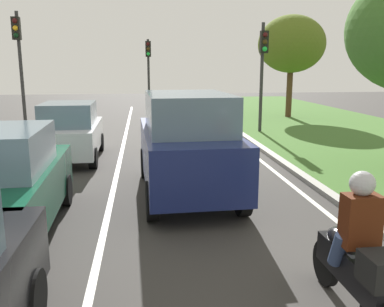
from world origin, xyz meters
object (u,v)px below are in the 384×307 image
at_px(car_sedan_left_lane, 0,184).
at_px(traffic_light_far_median, 148,62).
at_px(car_hatchback_far, 71,132).
at_px(traffic_light_near_right, 263,60).
at_px(motorcycle, 357,272).
at_px(tree_roadside_far, 292,44).
at_px(rider_person, 359,219).
at_px(car_suv_ahead, 187,144).
at_px(traffic_light_overhead_left, 19,52).

bearing_deg(car_sedan_left_lane, traffic_light_far_median, 79.43).
height_order(car_hatchback_far, traffic_light_near_right, traffic_light_near_right).
distance_m(traffic_light_near_right, traffic_light_far_median, 9.27).
height_order(motorcycle, tree_roadside_far, tree_roadside_far).
relative_size(traffic_light_far_median, tree_roadside_far, 0.79).
distance_m(rider_person, traffic_light_near_right, 13.52).
bearing_deg(car_suv_ahead, car_hatchback_far, 127.28).
relative_size(motorcycle, traffic_light_far_median, 0.43).
relative_size(car_sedan_left_lane, motorcycle, 2.29).
bearing_deg(traffic_light_near_right, motorcycle, -101.56).
bearing_deg(car_hatchback_far, traffic_light_overhead_left, 116.32).
xyz_separation_m(car_suv_ahead, car_hatchback_far, (-3.16, 3.89, -0.28)).
distance_m(car_suv_ahead, traffic_light_far_median, 16.42).
relative_size(car_hatchback_far, motorcycle, 1.96).
bearing_deg(motorcycle, car_suv_ahead, 105.82).
distance_m(car_sedan_left_lane, traffic_light_far_median, 18.57).
bearing_deg(traffic_light_far_median, traffic_light_overhead_left, -127.72).
relative_size(traffic_light_near_right, traffic_light_far_median, 1.05).
height_order(rider_person, traffic_light_overhead_left, traffic_light_overhead_left).
height_order(traffic_light_near_right, traffic_light_far_median, traffic_light_near_right).
distance_m(car_hatchback_far, rider_person, 9.85).
height_order(traffic_light_near_right, tree_roadside_far, tree_roadside_far).
distance_m(car_sedan_left_lane, motorcycle, 5.63).
bearing_deg(traffic_light_far_median, car_hatchback_far, -101.93).
bearing_deg(motorcycle, tree_roadside_far, 72.40).
relative_size(car_suv_ahead, rider_person, 3.91).
height_order(car_sedan_left_lane, traffic_light_overhead_left, traffic_light_overhead_left).
height_order(traffic_light_overhead_left, tree_roadside_far, tree_roadside_far).
relative_size(traffic_light_near_right, tree_roadside_far, 0.83).
xyz_separation_m(traffic_light_far_median, tree_roadside_far, (7.65, -3.03, 0.94)).
distance_m(motorcycle, tree_roadside_far, 19.35).
xyz_separation_m(traffic_light_near_right, traffic_light_far_median, (-4.62, 8.04, -0.03)).
bearing_deg(traffic_light_near_right, traffic_light_overhead_left, 174.14).
bearing_deg(car_suv_ahead, tree_roadside_far, 60.04).
distance_m(car_hatchback_far, tree_roadside_far, 14.25).
bearing_deg(car_sedan_left_lane, car_hatchback_far, 86.16).
relative_size(car_suv_ahead, car_sedan_left_lane, 1.05).
relative_size(car_suv_ahead, tree_roadside_far, 0.83).
height_order(car_hatchback_far, traffic_light_overhead_left, traffic_light_overhead_left).
bearing_deg(traffic_light_overhead_left, motorcycle, -62.62).
xyz_separation_m(car_suv_ahead, tree_roadside_far, (7.12, 13.28, 2.81)).
height_order(car_sedan_left_lane, rider_person, car_sedan_left_lane).
relative_size(car_hatchback_far, tree_roadside_far, 0.68).
distance_m(traffic_light_far_median, tree_roadside_far, 8.28).
distance_m(car_sedan_left_lane, car_hatchback_far, 5.82).
distance_m(motorcycle, traffic_light_near_right, 13.66).
bearing_deg(rider_person, tree_roadside_far, 72.35).
distance_m(car_suv_ahead, car_sedan_left_lane, 3.89).
height_order(rider_person, tree_roadside_far, tree_roadside_far).
xyz_separation_m(traffic_light_near_right, tree_roadside_far, (3.03, 5.01, 0.91)).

